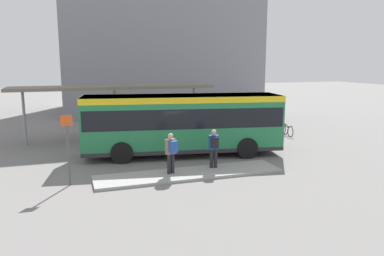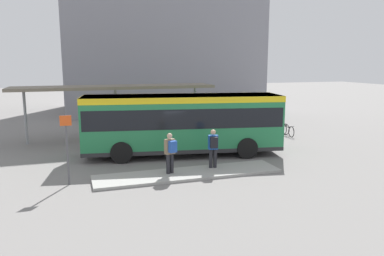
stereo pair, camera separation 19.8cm
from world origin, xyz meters
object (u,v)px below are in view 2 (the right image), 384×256
city_bus (183,121)px  bicycle_orange (274,126)px  bicycle_white (281,128)px  platform_sign (67,147)px  pedestrian_companion (213,146)px  pedestrian_waiting (170,151)px  bicycle_black (288,130)px  potted_planter_near_shelter (96,138)px

city_bus → bicycle_orange: 9.46m
city_bus → bicycle_white: city_bus is taller
city_bus → platform_sign: bearing=-140.9°
pedestrian_companion → bicycle_orange: bearing=-34.2°
pedestrian_waiting → bicycle_orange: pedestrian_waiting is taller
bicycle_orange → platform_sign: bearing=127.4°
city_bus → bicycle_orange: city_bus is taller
pedestrian_companion → bicycle_black: size_ratio=1.03×
pedestrian_waiting → bicycle_orange: bearing=-70.7°
pedestrian_waiting → bicycle_white: pedestrian_waiting is taller
potted_planter_near_shelter → platform_sign: size_ratio=0.40×
bicycle_white → potted_planter_near_shelter: size_ratio=1.61×
pedestrian_waiting → bicycle_white: bearing=-74.1°
bicycle_orange → city_bus: bearing=127.5°
bicycle_orange → platform_sign: 15.98m
potted_planter_near_shelter → platform_sign: (-1.51, -6.39, 0.98)m
bicycle_black → platform_sign: (-13.87, -6.08, 1.19)m
pedestrian_companion → potted_planter_near_shelter: 7.88m
pedestrian_waiting → potted_planter_near_shelter: 7.07m
platform_sign → pedestrian_companion: bearing=0.8°
pedestrian_waiting → potted_planter_near_shelter: (-2.65, 6.54, -0.55)m
pedestrian_waiting → potted_planter_near_shelter: bearing=1.7°
pedestrian_waiting → platform_sign: platform_sign is taller
pedestrian_companion → bicycle_orange: size_ratio=1.14×
bicycle_black → potted_planter_near_shelter: (-12.35, 0.31, 0.21)m
bicycle_white → platform_sign: platform_sign is taller
bicycle_black → platform_sign: size_ratio=0.61×
city_bus → potted_planter_near_shelter: bearing=153.0°
potted_planter_near_shelter → city_bus: bearing=-36.7°
pedestrian_waiting → pedestrian_companion: bearing=-103.8°
bicycle_black → potted_planter_near_shelter: bearing=-88.4°
city_bus → pedestrian_waiting: city_bus is taller
pedestrian_waiting → potted_planter_near_shelter: size_ratio=1.59×
bicycle_black → platform_sign: 15.19m
city_bus → bicycle_black: city_bus is taller
city_bus → potted_planter_near_shelter: city_bus is taller
bicycle_white → city_bus: bearing=107.5°
pedestrian_waiting → platform_sign: size_ratio=0.63×
pedestrian_companion → bicycle_white: bearing=-37.9°
bicycle_white → platform_sign: size_ratio=0.64×
pedestrian_companion → platform_sign: (-6.21, -0.08, 0.43)m
pedestrian_companion → bicycle_black: 9.76m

